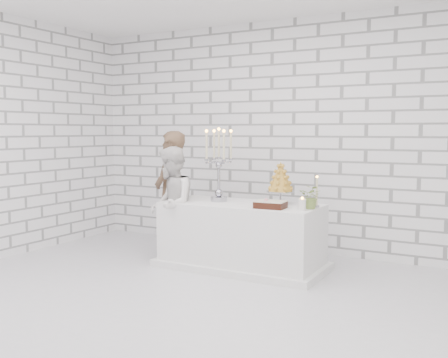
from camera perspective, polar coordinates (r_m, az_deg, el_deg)
ground at (r=4.82m, az=-3.73°, el=-13.78°), size 6.00×5.00×0.01m
wall_back at (r=6.79m, az=7.62°, el=4.64°), size 6.00×0.01×3.00m
cake_table at (r=6.00m, az=1.90°, el=-6.22°), size 1.80×0.80×0.75m
groom at (r=6.51m, az=-5.85°, el=-1.67°), size 0.48×0.64×1.57m
bride at (r=6.16m, az=-5.83°, el=-2.92°), size 0.78×0.84×1.39m
candelabra at (r=6.06m, az=-0.57°, el=1.58°), size 0.38×0.38×0.86m
croquembouche at (r=5.87m, az=6.21°, el=-0.43°), size 0.35×0.35×0.48m
chocolate_cake at (r=5.58m, az=5.11°, el=-2.79°), size 0.33×0.24×0.08m
pillar_candle at (r=5.45m, az=8.55°, el=-2.81°), size 0.08×0.08×0.12m
extra_taper at (r=5.70m, az=10.12°, el=-1.46°), size 0.08×0.08×0.32m
flowers at (r=5.57m, az=9.52°, el=-1.95°), size 0.24×0.21×0.26m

